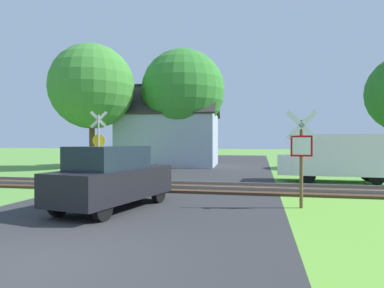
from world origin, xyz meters
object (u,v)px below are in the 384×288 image
(stop_sign_near, at_px, (301,152))
(tree_left, at_px, (92,87))
(crossing_sign_far, at_px, (99,140))
(tree_center, at_px, (183,91))
(house, at_px, (170,138))
(parked_car, at_px, (112,178))
(mail_truck, at_px, (335,156))

(stop_sign_near, xyz_separation_m, tree_left, (-12.80, 11.96, 4.13))
(stop_sign_near, xyz_separation_m, crossing_sign_far, (-9.29, 6.00, 0.36))
(tree_center, distance_m, tree_left, 6.75)
(house, height_order, tree_center, tree_center)
(tree_left, height_order, parked_car, tree_left)
(tree_left, bearing_deg, parked_car, -60.13)
(tree_left, bearing_deg, stop_sign_near, -43.07)
(house, distance_m, mail_truck, 13.91)
(crossing_sign_far, bearing_deg, tree_left, 105.88)
(stop_sign_near, height_order, tree_left, tree_left)
(stop_sign_near, height_order, crossing_sign_far, crossing_sign_far)
(stop_sign_near, bearing_deg, mail_truck, -103.85)
(mail_truck, bearing_deg, stop_sign_near, 164.84)
(stop_sign_near, distance_m, crossing_sign_far, 11.07)
(tree_left, height_order, mail_truck, tree_left)
(crossing_sign_far, distance_m, mail_truck, 11.63)
(crossing_sign_far, xyz_separation_m, tree_left, (-3.51, 5.96, 3.77))
(crossing_sign_far, relative_size, house, 0.43)
(mail_truck, bearing_deg, parked_car, 140.16)
(crossing_sign_far, bearing_deg, mail_truck, -9.91)
(stop_sign_near, xyz_separation_m, house, (-8.25, 15.99, 0.57))
(parked_car, bearing_deg, tree_center, 108.50)
(house, xyz_separation_m, tree_left, (-4.55, -4.03, 3.56))
(tree_left, xyz_separation_m, parked_car, (7.54, -13.14, -4.86))
(stop_sign_near, distance_m, parked_car, 5.43)
(stop_sign_near, height_order, tree_center, tree_center)
(tree_center, bearing_deg, crossing_sign_far, -103.32)
(house, distance_m, parked_car, 17.48)
(tree_left, xyz_separation_m, mail_truck, (15.08, -5.01, -4.52))
(tree_center, xyz_separation_m, mail_truck, (9.32, -8.53, -4.54))
(tree_center, bearing_deg, stop_sign_near, -65.54)
(tree_left, relative_size, parked_car, 2.05)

